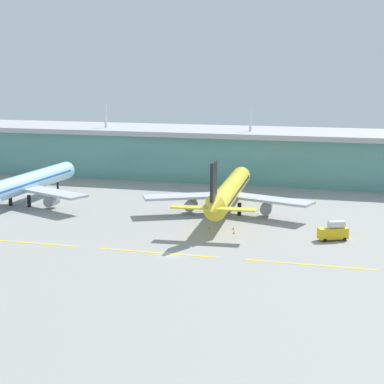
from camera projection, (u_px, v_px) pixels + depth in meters
The scene contains 11 objects.
ground_plane at pixel (170, 255), 147.04m from camera, with size 600.00×600.00×0.00m, color gray.
terminal_building at pixel (253, 154), 243.26m from camera, with size 288.00×34.00×27.41m.
airliner_near_middle at pixel (22, 184), 197.82m from camera, with size 48.78×65.24×18.90m.
airliner_center at pixel (229, 192), 186.48m from camera, with size 48.68×63.43×18.90m.
taxiway_stripe_mid_west at pixel (24, 242), 157.21m from camera, with size 28.00×0.70×0.04m, color yellow.
taxiway_stripe_centre at pixel (158, 253), 148.37m from camera, with size 28.00×0.70×0.04m, color yellow.
taxiway_stripe_mid_east at pixel (310, 265), 139.53m from camera, with size 28.00×0.70×0.04m, color yellow.
fuel_truck at pixel (334, 231), 158.83m from camera, with size 7.60×5.58×4.95m.
safety_cone_left_wingtip at pixel (233, 228), 169.51m from camera, with size 0.56×0.56×0.70m, color orange.
safety_cone_nose_front at pixel (234, 232), 165.40m from camera, with size 0.56×0.56×0.70m, color orange.
safety_cone_right_wingtip at pixel (209, 228), 170.06m from camera, with size 0.56×0.56×0.70m, color orange.
Camera 1 is at (42.22, -135.36, 41.70)m, focal length 61.39 mm.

